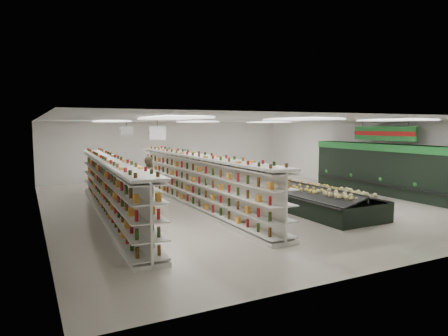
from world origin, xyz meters
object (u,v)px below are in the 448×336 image
shopper_main (257,193)px  shopper_background (149,177)px  produce_island (303,197)px  gondola_left (112,190)px  soda_endcap (174,169)px  gondola_center (196,183)px

shopper_main → shopper_background: size_ratio=1.04×
produce_island → shopper_main: (-2.59, -1.02, 0.48)m
gondola_left → soda_endcap: 7.28m
soda_endcap → gondola_center: bearing=-101.7°
gondola_left → produce_island: (6.47, -1.75, -0.45)m
gondola_center → produce_island: 3.94m
gondola_center → gondola_left: bearing=-177.4°
gondola_center → shopper_main: size_ratio=6.17×
soda_endcap → shopper_background: shopper_background is taller
gondola_left → shopper_background: gondola_left is taller
soda_endcap → shopper_main: size_ratio=0.92×
gondola_center → soda_endcap: gondola_center is taller
produce_island → gondola_center: bearing=150.2°
produce_island → shopper_background: bearing=133.6°
gondola_left → shopper_background: size_ratio=6.31×
shopper_main → soda_endcap: bearing=-89.0°
gondola_center → shopper_background: 2.84m
produce_island → gondola_left: bearing=164.8°
gondola_center → shopper_background: bearing=109.6°
gondola_left → shopper_main: 4.77m
gondola_left → produce_island: gondola_left is taller
produce_island → shopper_main: shopper_main is taller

